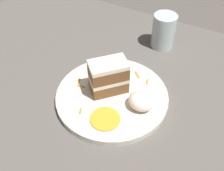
{
  "coord_description": "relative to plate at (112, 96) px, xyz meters",
  "views": [
    {
      "loc": [
        -0.23,
        0.35,
        0.52
      ],
      "look_at": [
        -0.02,
        -0.04,
        0.07
      ],
      "focal_mm": 42.0,
      "sensor_mm": 36.0,
      "label": 1
    }
  ],
  "objects": [
    {
      "name": "plate",
      "position": [
        0.0,
        0.0,
        0.0
      ],
      "size": [
        0.28,
        0.28,
        0.02
      ],
      "primitive_type": "cylinder",
      "color": "silver",
      "rests_on": "dining_table"
    },
    {
      "name": "cream_dollop",
      "position": [
        -0.08,
        0.0,
        0.03
      ],
      "size": [
        0.06,
        0.06,
        0.04
      ],
      "primitive_type": "ellipsoid",
      "color": "silver",
      "rests_on": "plate"
    },
    {
      "name": "dining_table",
      "position": [
        0.02,
        0.04,
        -0.02
      ],
      "size": [
        1.23,
        0.95,
        0.02
      ],
      "primitive_type": "cube",
      "color": "#56514C",
      "rests_on": "ground"
    },
    {
      "name": "carrot_shreds_scatter",
      "position": [
        0.03,
        -0.03,
        0.01
      ],
      "size": [
        0.17,
        0.2,
        0.0
      ],
      "color": "orange",
      "rests_on": "plate"
    },
    {
      "name": "ground_plane",
      "position": [
        0.02,
        0.04,
        -0.03
      ],
      "size": [
        6.0,
        6.0,
        0.0
      ],
      "primitive_type": "plane",
      "color": "#4C4742",
      "rests_on": "ground"
    },
    {
      "name": "drinking_glass",
      "position": [
        -0.03,
        -0.27,
        0.04
      ],
      "size": [
        0.07,
        0.07,
        0.11
      ],
      "color": "silver",
      "rests_on": "dining_table"
    },
    {
      "name": "cake_slice",
      "position": [
        0.02,
        -0.01,
        0.05
      ],
      "size": [
        0.1,
        0.1,
        0.09
      ],
      "rotation": [
        0.0,
        0.0,
        5.53
      ],
      "color": "brown",
      "rests_on": "plate"
    },
    {
      "name": "orange_garnish",
      "position": [
        -0.02,
        0.08,
        0.01
      ],
      "size": [
        0.07,
        0.07,
        0.0
      ],
      "primitive_type": "cylinder",
      "color": "orange",
      "rests_on": "plate"
    }
  ]
}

